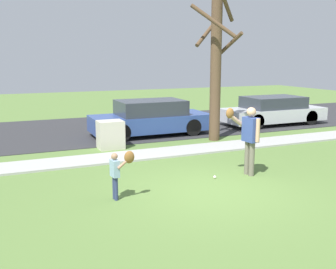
{
  "coord_description": "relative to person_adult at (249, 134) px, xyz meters",
  "views": [
    {
      "loc": [
        -4.23,
        -7.36,
        2.91
      ],
      "look_at": [
        -0.32,
        1.67,
        1.0
      ],
      "focal_mm": 42.19,
      "sensor_mm": 36.0,
      "label": 1
    }
  ],
  "objects": [
    {
      "name": "parked_wagon_blue",
      "position": [
        -0.38,
        5.85,
        -0.4
      ],
      "size": [
        4.5,
        1.8,
        1.33
      ],
      "color": "#2D478C",
      "rests_on": "road_surface"
    },
    {
      "name": "road_surface",
      "position": [
        -1.43,
        7.93,
        -1.05
      ],
      "size": [
        36.0,
        6.8,
        0.02
      ],
      "primitive_type": "cube",
      "color": "#2D2D30",
      "rests_on": "ground"
    },
    {
      "name": "sidewalk_strip",
      "position": [
        -1.43,
        2.93,
        -1.03
      ],
      "size": [
        36.0,
        1.2,
        0.06
      ],
      "primitive_type": "cube",
      "color": "#A3A39E",
      "rests_on": "ground"
    },
    {
      "name": "utility_cabinet",
      "position": [
        -2.38,
        4.27,
        -0.6
      ],
      "size": [
        0.81,
        0.65,
        0.92
      ],
      "primitive_type": "cube",
      "color": "beige",
      "rests_on": "ground"
    },
    {
      "name": "person_child",
      "position": [
        -3.47,
        -0.42,
        -0.38
      ],
      "size": [
        0.48,
        0.38,
        1.04
      ],
      "rotation": [
        0.0,
        0.0,
        0.11
      ],
      "color": "navy",
      "rests_on": "ground"
    },
    {
      "name": "person_adult",
      "position": [
        0.0,
        0.0,
        0.0
      ],
      "size": [
        0.74,
        0.61,
        1.72
      ],
      "rotation": [
        0.0,
        0.0,
        -3.04
      ],
      "color": "#6B6656",
      "rests_on": "ground"
    },
    {
      "name": "ground_plane",
      "position": [
        -1.43,
        2.83,
        -1.06
      ],
      "size": [
        48.0,
        48.0,
        0.0
      ],
      "primitive_type": "plane",
      "color": "#567538"
    },
    {
      "name": "parked_sedan_silver",
      "position": [
        5.46,
        6.01,
        -0.44
      ],
      "size": [
        4.6,
        1.8,
        1.23
      ],
      "color": "silver",
      "rests_on": "road_surface"
    },
    {
      "name": "baseball",
      "position": [
        -0.91,
        0.06,
        -1.02
      ],
      "size": [
        0.07,
        0.07,
        0.07
      ],
      "primitive_type": "sphere",
      "color": "white",
      "rests_on": "ground"
    },
    {
      "name": "street_tree_near",
      "position": [
        1.41,
        4.11,
        1.64
      ],
      "size": [
        1.85,
        1.88,
        5.06
      ],
      "color": "brown",
      "rests_on": "ground"
    }
  ]
}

